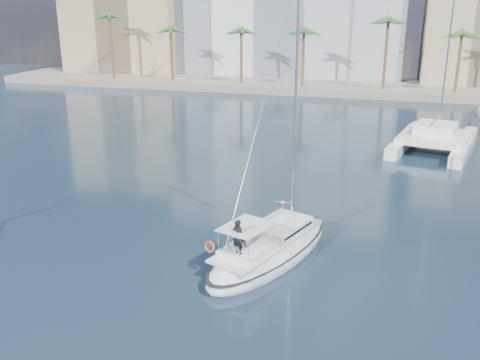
% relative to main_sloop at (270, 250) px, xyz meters
% --- Properties ---
extents(ground, '(160.00, 160.00, 0.00)m').
position_rel_main_sloop_xyz_m(ground, '(-1.65, 0.95, -0.52)').
color(ground, black).
rests_on(ground, ground).
extents(quay, '(120.00, 14.00, 1.20)m').
position_rel_main_sloop_xyz_m(quay, '(-1.65, 61.95, 0.08)').
color(quay, gray).
rests_on(quay, ground).
extents(building_modern, '(42.00, 16.00, 28.00)m').
position_rel_main_sloop_xyz_m(building_modern, '(-13.65, 73.95, 13.48)').
color(building_modern, silver).
rests_on(building_modern, ground).
extents(building_tan_left, '(22.00, 14.00, 22.00)m').
position_rel_main_sloop_xyz_m(building_tan_left, '(-43.65, 69.95, 10.48)').
color(building_tan_left, tan).
rests_on(building_tan_left, ground).
extents(palm_left, '(3.60, 3.60, 12.30)m').
position_rel_main_sloop_xyz_m(palm_left, '(-35.65, 57.95, 9.76)').
color(palm_left, brown).
rests_on(palm_left, ground).
extents(palm_centre, '(3.60, 3.60, 12.30)m').
position_rel_main_sloop_xyz_m(palm_centre, '(-1.65, 57.95, 9.76)').
color(palm_centre, brown).
rests_on(palm_centre, ground).
extents(main_sloop, '(7.12, 11.76, 16.65)m').
position_rel_main_sloop_xyz_m(main_sloop, '(0.00, 0.00, 0.00)').
color(main_sloop, white).
rests_on(main_sloop, ground).
extents(catamaran, '(9.54, 14.74, 19.65)m').
position_rel_main_sloop_xyz_m(catamaran, '(10.47, 28.02, 0.66)').
color(catamaran, white).
rests_on(catamaran, ground).
extents(seagull, '(1.07, 0.46, 0.20)m').
position_rel_main_sloop_xyz_m(seagull, '(-0.88, 7.98, -0.15)').
color(seagull, silver).
rests_on(seagull, ground).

